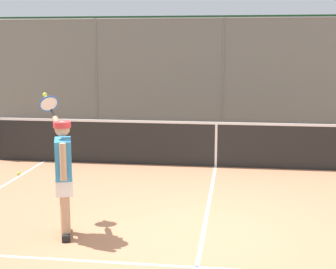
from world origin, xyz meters
TOP-DOWN VIEW (x-y plane):
  - ground_plane at (0.00, 0.00)m, footprint 60.00×60.00m
  - fence_backdrop at (0.00, -8.94)m, footprint 18.20×1.37m
  - tennis_net at (0.00, -3.94)m, footprint 9.85×0.09m
  - tennis_player at (1.85, 0.31)m, footprint 0.79×1.19m
  - tennis_ball_near_baseline at (3.86, -2.68)m, footprint 0.07×0.07m

SIDE VIEW (x-z plane):
  - ground_plane at x=0.00m, z-range 0.00..0.00m
  - tennis_ball_near_baseline at x=3.86m, z-range 0.00..0.07m
  - tennis_net at x=0.00m, z-range -0.04..1.03m
  - tennis_player at x=1.85m, z-range -0.02..1.84m
  - fence_backdrop at x=0.00m, z-range -0.01..3.40m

